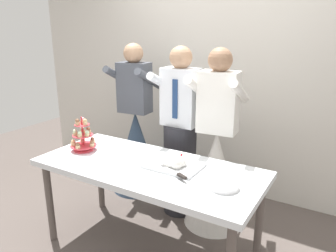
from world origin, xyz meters
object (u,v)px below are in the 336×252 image
person_bride (215,167)px  person_groom (180,142)px  cupcake_stand (83,138)px  plate_stack (224,185)px  person_guest (136,141)px  dessert_table (148,174)px  main_cake_tray (174,162)px

person_bride → person_groom: bearing=176.7°
cupcake_stand → plate_stack: size_ratio=1.47×
person_groom → person_guest: bearing=165.4°
dessert_table → person_guest: bearing=131.3°
dessert_table → plate_stack: size_ratio=8.65×
cupcake_stand → person_groom: bearing=49.9°
main_cake_tray → plate_stack: main_cake_tray is taller
dessert_table → person_groom: 0.69m
dessert_table → cupcake_stand: size_ratio=5.90×
plate_stack → person_guest: (-1.40, 0.90, -0.21)m
dessert_table → person_bride: 0.73m
person_bride → person_guest: bearing=169.5°
person_bride → person_guest: (-1.05, 0.19, 0.00)m
dessert_table → person_groom: person_groom is taller
person_bride → dessert_table: bearing=-114.5°
plate_stack → person_bride: bearing=116.5°
main_cake_tray → person_groom: size_ratio=0.25×
person_groom → person_guest: 0.70m
dessert_table → person_guest: person_guest is taller
cupcake_stand → person_bride: 1.22m
cupcake_stand → plate_stack: cupcake_stand is taller
main_cake_tray → person_bride: (0.11, 0.58, -0.24)m
plate_stack → cupcake_stand: bearing=178.7°
cupcake_stand → main_cake_tray: size_ratio=0.72×
person_groom → plate_stack: bearing=-44.5°
dessert_table → person_guest: size_ratio=1.08×
person_groom → main_cake_tray: bearing=-65.1°
cupcake_stand → person_bride: person_bride is taller
plate_stack → person_guest: 1.68m
person_guest → cupcake_stand: bearing=-85.0°
person_groom → person_guest: (-0.66, 0.17, -0.16)m
main_cake_tray → person_bride: bearing=79.2°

